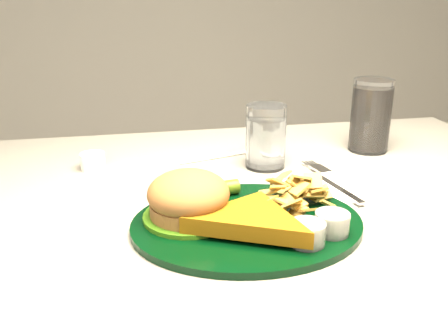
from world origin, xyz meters
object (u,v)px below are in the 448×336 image
at_px(dinner_plate, 247,203).
at_px(cola_glass, 371,115).
at_px(fork_napkin, 335,186).
at_px(water_glass, 266,137).

distance_m(dinner_plate, cola_glass, 0.44).
relative_size(cola_glass, fork_napkin, 0.82).
height_order(dinner_plate, water_glass, water_glass).
bearing_deg(fork_napkin, cola_glass, 39.85).
bearing_deg(dinner_plate, water_glass, 69.49).
bearing_deg(dinner_plate, cola_glass, 42.43).
xyz_separation_m(water_glass, fork_napkin, (0.08, -0.13, -0.05)).
xyz_separation_m(dinner_plate, fork_napkin, (0.18, 0.11, -0.03)).
height_order(dinner_plate, cola_glass, cola_glass).
distance_m(water_glass, fork_napkin, 0.16).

